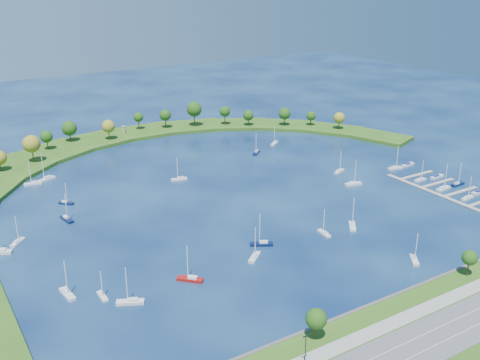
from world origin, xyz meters
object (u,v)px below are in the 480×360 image
moored_boat_10 (179,178)px  moored_boat_12 (33,183)px  moored_boat_8 (256,152)px  docked_boat_7 (458,184)px  moored_boat_14 (102,295)px  moored_boat_0 (324,233)px  moored_boat_18 (339,171)px  docked_boat_11 (408,165)px  moored_boat_2 (46,179)px  moored_boat_7 (66,202)px  moored_boat_19 (353,183)px  moored_boat_9 (352,225)px  harbor_tower (124,129)px  moored_boat_16 (414,259)px  moored_boat_15 (275,143)px  moored_boat_17 (190,278)px  docked_boat_9 (437,177)px  moored_boat_13 (67,293)px  moored_boat_4 (18,241)px  moored_boat_6 (254,256)px  moored_boat_1 (130,301)px  moored_boat_11 (262,243)px  docked_boat_5 (479,192)px  docked_boat_4 (468,197)px  docked_boat_8 (420,179)px  docked_boat_6 (443,188)px  docked_boat_10 (395,167)px  moored_boat_5 (67,218)px

moored_boat_10 → moored_boat_12: 70.55m
moored_boat_8 → docked_boat_7: (55.15, -92.97, -0.01)m
moored_boat_14 → moored_boat_0: bearing=89.1°
moored_boat_18 → docked_boat_11: (37.94, -11.52, -0.24)m
moored_boat_14 → moored_boat_2: bearing=175.2°
moored_boat_7 → moored_boat_19: bearing=22.8°
moored_boat_9 → moored_boat_12: bearing=78.4°
moored_boat_0 → docked_boat_11: size_ratio=1.20×
harbor_tower → moored_boat_16: bearing=-81.7°
moored_boat_15 → moored_boat_8: bearing=-9.4°
moored_boat_7 → moored_boat_17: bearing=-34.4°
docked_boat_9 → docked_boat_11: (1.90, 20.55, 0.01)m
moored_boat_13 → docked_boat_9: moored_boat_13 is taller
moored_boat_4 → moored_boat_6: 90.72m
moored_boat_6 → moored_boat_12: (-50.73, 118.54, 0.01)m
moored_boat_1 → moored_boat_6: (48.82, 3.81, -0.02)m
moored_boat_19 → docked_boat_9: 44.88m
moored_boat_1 → moored_boat_11: bearing=-142.2°
moored_boat_10 → docked_boat_11: bearing=169.4°
moored_boat_6 → docked_boat_5: size_ratio=1.35×
moored_boat_15 → docked_boat_9: 96.81m
moored_boat_18 → harbor_tower: bearing=98.4°
docked_boat_11 → moored_boat_1: bearing=-174.0°
moored_boat_13 → docked_boat_4: 177.89m
docked_boat_8 → moored_boat_17: bearing=-171.9°
docked_boat_7 → moored_boat_7: bearing=154.1°
moored_boat_7 → docked_boat_7: (167.13, -76.84, 0.04)m
moored_boat_1 → docked_boat_11: 179.95m
harbor_tower → moored_boat_9: (30.40, -175.01, -3.23)m
moored_boat_1 → moored_boat_8: bearing=-111.1°
docked_boat_5 → docked_boat_6: 15.77m
moored_boat_1 → docked_boat_5: size_ratio=1.45×
moored_boat_9 → moored_boat_14: moored_boat_9 is taller
moored_boat_1 → moored_boat_16: bearing=-169.4°
moored_boat_16 → docked_boat_10: docked_boat_10 is taller
moored_boat_6 → moored_boat_13: bearing=131.0°
moored_boat_12 → docked_boat_8: size_ratio=1.17×
moored_boat_1 → moored_boat_16: moored_boat_1 is taller
moored_boat_4 → moored_boat_16: 147.76m
docked_boat_10 → moored_boat_9: bearing=-139.0°
moored_boat_5 → moored_boat_7: moored_boat_5 is taller
moored_boat_15 → docked_boat_5: bearing=72.4°
moored_boat_19 → docked_boat_4: 51.76m
moored_boat_7 → moored_boat_9: size_ratio=0.80×
moored_boat_5 → moored_boat_17: size_ratio=0.93×
moored_boat_11 → moored_boat_18: 91.83m
moored_boat_8 → moored_boat_11: (-60.23, -94.92, 0.03)m
moored_boat_2 → docked_boat_7: 201.04m
moored_boat_0 → moored_boat_9: bearing=-88.0°
docked_boat_4 → docked_boat_7: docked_boat_7 is taller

